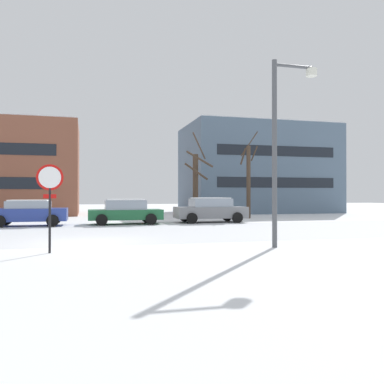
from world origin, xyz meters
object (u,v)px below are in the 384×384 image
Objects in this scene: stop_sign at (50,191)px; parked_car_green at (125,211)px; street_lamp at (282,134)px; parked_car_blue at (29,212)px; parked_car_gray at (210,210)px.

stop_sign reaches higher than parked_car_green.
street_lamp is 1.43× the size of parked_car_green.
stop_sign is at bearing -79.95° from parked_car_blue.
street_lamp is at bearing -71.59° from parked_car_green.
stop_sign is 0.43× the size of street_lamp.
parked_car_blue is (-1.97, 11.12, -1.07)m from stop_sign.
stop_sign reaches higher than parked_car_gray.
street_lamp is 12.66m from parked_car_green.
parked_car_green is at bearing -178.03° from parked_car_gray.
parked_car_green is 5.22m from parked_car_gray.
stop_sign is 0.59× the size of parked_car_gray.
stop_sign is at bearing -106.24° from parked_car_green.
parked_car_blue is at bearing -179.71° from parked_car_green.
stop_sign is 11.66m from parked_car_green.
parked_car_gray is (5.22, 0.18, 0.04)m from parked_car_green.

